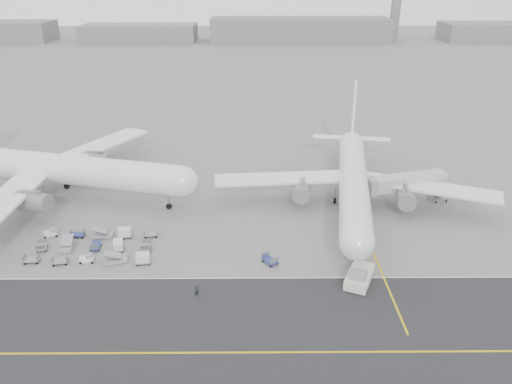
{
  "coord_description": "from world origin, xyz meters",
  "views": [
    {
      "loc": [
        10.4,
        -64.82,
        42.42
      ],
      "look_at": [
        10.94,
        12.0,
        7.74
      ],
      "focal_mm": 35.0,
      "sensor_mm": 36.0,
      "label": 1
    }
  ],
  "objects_px": {
    "ground_crew_a": "(197,291)",
    "control_tower": "(395,13)",
    "pushback_tug": "(359,276)",
    "airliner_b": "(353,179)",
    "airliner_a": "(54,168)",
    "jet_bridge": "(407,183)"
  },
  "relations": [
    {
      "from": "ground_crew_a",
      "to": "control_tower",
      "type": "bearing_deg",
      "value": 46.44
    },
    {
      "from": "control_tower",
      "to": "pushback_tug",
      "type": "bearing_deg",
      "value": -105.41
    },
    {
      "from": "pushback_tug",
      "to": "airliner_b",
      "type": "bearing_deg",
      "value": 105.46
    },
    {
      "from": "airliner_a",
      "to": "jet_bridge",
      "type": "relative_size",
      "value": 3.44
    },
    {
      "from": "airliner_a",
      "to": "airliner_b",
      "type": "relative_size",
      "value": 1.1
    },
    {
      "from": "airliner_b",
      "to": "pushback_tug",
      "type": "xyz_separation_m",
      "value": [
        -3.66,
        -26.35,
        -4.4
      ]
    },
    {
      "from": "airliner_a",
      "to": "pushback_tug",
      "type": "bearing_deg",
      "value": -104.53
    },
    {
      "from": "airliner_b",
      "to": "control_tower",
      "type": "bearing_deg",
      "value": 83.06
    },
    {
      "from": "airliner_a",
      "to": "pushback_tug",
      "type": "height_order",
      "value": "airliner_a"
    },
    {
      "from": "airliner_b",
      "to": "jet_bridge",
      "type": "relative_size",
      "value": 3.14
    },
    {
      "from": "airliner_a",
      "to": "ground_crew_a",
      "type": "distance_m",
      "value": 46.87
    },
    {
      "from": "airliner_a",
      "to": "ground_crew_a",
      "type": "bearing_deg",
      "value": -122.45
    },
    {
      "from": "control_tower",
      "to": "airliner_b",
      "type": "xyz_separation_m",
      "value": [
        -70.34,
        -242.06,
        -10.81
      ]
    },
    {
      "from": "control_tower",
      "to": "airliner_a",
      "type": "bearing_deg",
      "value": -118.54
    },
    {
      "from": "control_tower",
      "to": "airliner_a",
      "type": "relative_size",
      "value": 0.52
    },
    {
      "from": "control_tower",
      "to": "airliner_a",
      "type": "height_order",
      "value": "control_tower"
    },
    {
      "from": "jet_bridge",
      "to": "airliner_a",
      "type": "bearing_deg",
      "value": 160.69
    },
    {
      "from": "jet_bridge",
      "to": "pushback_tug",
      "type": "bearing_deg",
      "value": -133.66
    },
    {
      "from": "pushback_tug",
      "to": "jet_bridge",
      "type": "height_order",
      "value": "jet_bridge"
    },
    {
      "from": "jet_bridge",
      "to": "control_tower",
      "type": "bearing_deg",
      "value": 60.62
    },
    {
      "from": "pushback_tug",
      "to": "jet_bridge",
      "type": "relative_size",
      "value": 0.51
    },
    {
      "from": "airliner_a",
      "to": "pushback_tug",
      "type": "xyz_separation_m",
      "value": [
        55.17,
        -30.97,
        -5.02
      ]
    }
  ]
}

